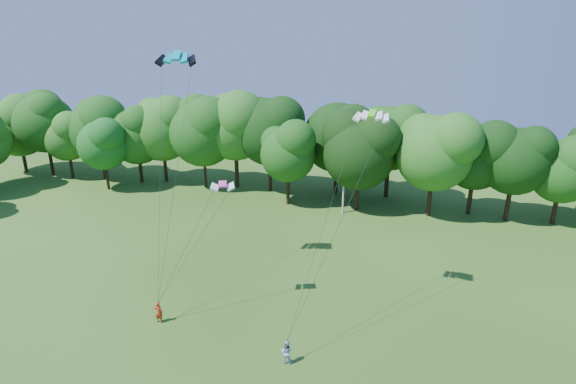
# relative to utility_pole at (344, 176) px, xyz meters

# --- Properties ---
(utility_pole) EXTENTS (1.63, 0.71, 8.62)m
(utility_pole) POSITION_rel_utility_pole_xyz_m (0.00, 0.00, 0.00)
(utility_pole) COLOR #B4B4AB
(utility_pole) RESTS_ON ground
(kite_flyer_left) EXTENTS (0.61, 0.41, 1.62)m
(kite_flyer_left) POSITION_rel_utility_pole_xyz_m (-10.17, -24.43, -3.61)
(kite_flyer_left) COLOR #AF3116
(kite_flyer_left) RESTS_ON ground
(kite_flyer_right) EXTENTS (0.78, 0.62, 1.57)m
(kite_flyer_right) POSITION_rel_utility_pole_xyz_m (-0.40, -26.48, -3.64)
(kite_flyer_right) COLOR #A8BBE9
(kite_flyer_right) RESTS_ON ground
(kite_teal) EXTENTS (3.02, 1.79, 0.75)m
(kite_teal) POSITION_rel_utility_pole_xyz_m (-11.09, -16.90, 13.51)
(kite_teal) COLOR #0597AA
(kite_teal) RESTS_ON ground
(kite_green) EXTENTS (2.42, 1.26, 0.49)m
(kite_green) POSITION_rel_utility_pole_xyz_m (3.56, -18.47, 9.97)
(kite_green) COLOR #4CCE1F
(kite_green) RESTS_ON ground
(kite_pink) EXTENTS (1.84, 1.31, 0.31)m
(kite_pink) POSITION_rel_utility_pole_xyz_m (-6.20, -21.21, 5.16)
(kite_pink) COLOR #EB4193
(kite_pink) RESTS_ON ground
(tree_back_west) EXTENTS (7.10, 7.10, 10.33)m
(tree_back_west) POSITION_rel_utility_pole_xyz_m (-31.81, 1.61, 2.03)
(tree_back_west) COLOR black
(tree_back_west) RESTS_ON ground
(tree_back_center) EXTENTS (9.04, 9.04, 13.15)m
(tree_back_center) POSITION_rel_utility_pole_xyz_m (1.47, 1.50, 3.79)
(tree_back_center) COLOR black
(tree_back_center) RESTS_ON ground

